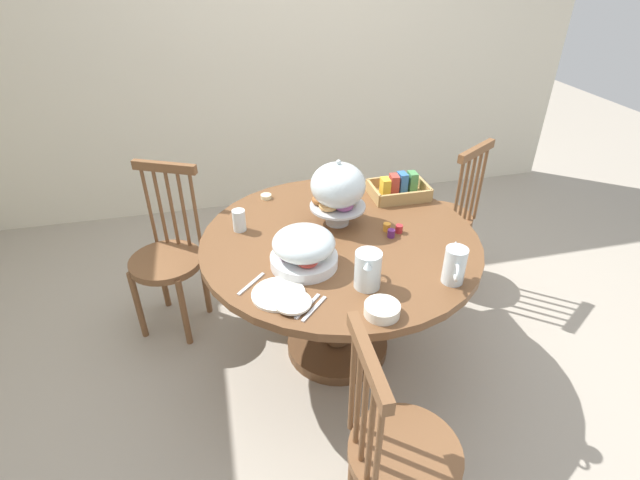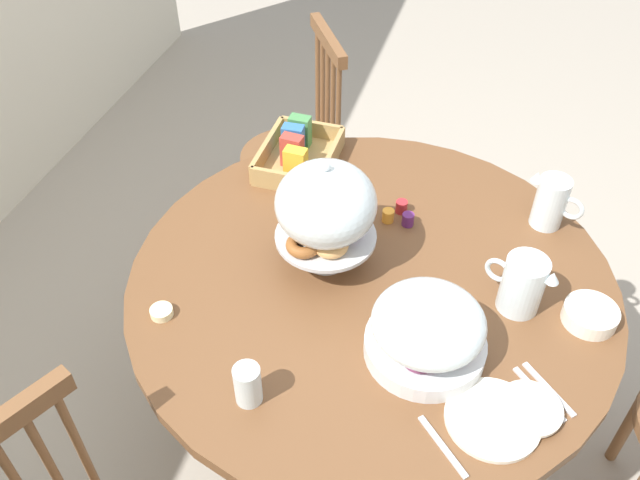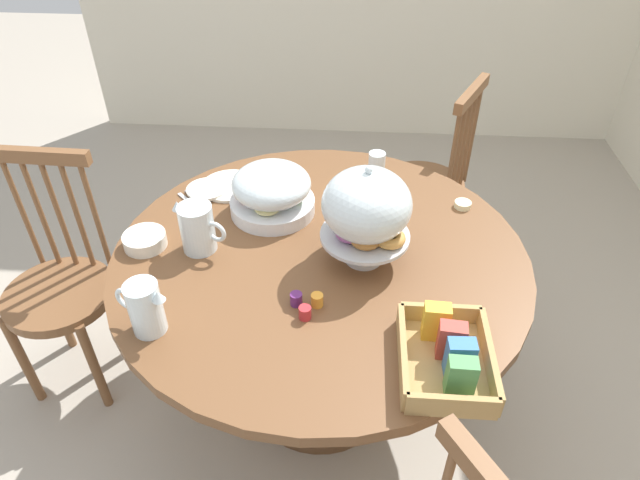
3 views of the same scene
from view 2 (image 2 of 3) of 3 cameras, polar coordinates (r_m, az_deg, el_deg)
The scene contains 19 objects.
ground_plane at distance 2.54m, azimuth 2.55°, elevation -12.60°, with size 10.00×10.00×0.00m, color #A89E8E.
dining_table at distance 2.02m, azimuth 4.11°, elevation -6.72°, with size 1.35×1.35×0.74m.
windsor_chair_near_window at distance 2.78m, azimuth -2.08°, elevation 6.96°, with size 0.46×0.46×0.97m.
pastry_stand_with_dome at distance 1.79m, azimuth 0.48°, elevation 2.70°, with size 0.28×0.28×0.34m.
fruit_platter_covered at distance 1.66m, azimuth 9.03°, elevation -7.55°, with size 0.30×0.30×0.18m.
orange_juice_pitcher at distance 1.83m, azimuth 16.64°, elevation -3.75°, with size 0.11×0.19×0.17m.
milk_pitcher at distance 2.10m, azimuth 18.83°, elevation 2.88°, with size 0.09×0.17×0.16m.
cereal_basket at distance 2.25m, azimuth -1.92°, elevation 7.33°, with size 0.32×0.24×0.12m.
china_plate_large at distance 1.64m, azimuth 14.34°, elevation -14.39°, with size 0.22×0.22×0.01m, color white.
china_plate_small at distance 1.67m, azimuth 17.28°, elevation -13.38°, with size 0.15×0.15×0.01m, color white.
cereal_bowl at distance 1.89m, azimuth 21.82°, elevation -5.89°, with size 0.14×0.14×0.04m, color white.
drinking_glass at distance 1.59m, azimuth -6.11°, elevation -12.02°, with size 0.06×0.06×0.11m, color silver.
butter_dish at distance 1.82m, azimuth -13.21°, elevation -5.93°, with size 0.06×0.06×0.02m, color beige.
jam_jar_strawberry at distance 2.08m, azimuth 6.88°, elevation 2.81°, with size 0.04×0.04×0.04m, color #B7282D.
jam_jar_apricot at distance 2.04m, azimuth 5.76°, elevation 2.06°, with size 0.04×0.04×0.04m, color orange.
jam_jar_grape at distance 2.04m, azimuth 7.42°, elevation 1.73°, with size 0.04×0.04×0.04m, color #5B2366.
table_knife at distance 1.71m, azimuth 17.98°, elevation -12.26°, with size 0.17×0.01×0.01m, color silver.
dinner_fork at distance 1.73m, azimuth 18.71°, elevation -11.81°, with size 0.17×0.01×0.01m, color silver.
soup_spoon at distance 1.58m, azimuth 10.30°, elevation -16.74°, with size 0.17×0.01×0.01m, color silver.
Camera 2 is at (-1.39, -0.30, 2.10)m, focal length 37.96 mm.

